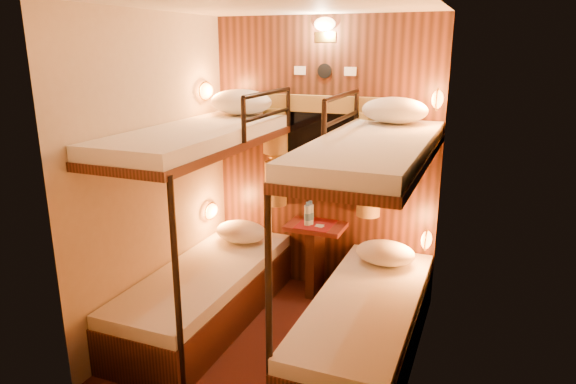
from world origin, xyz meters
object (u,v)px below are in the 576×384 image
at_px(bunk_left, 206,256).
at_px(bunk_right, 367,283).
at_px(bottle_left, 308,215).
at_px(bottle_right, 310,215).
at_px(table, 315,249).

height_order(bunk_left, bunk_right, same).
height_order(bottle_left, bottle_right, bottle_right).
height_order(bunk_left, table, bunk_left).
bearing_deg(table, bottle_right, -153.72).
relative_size(bunk_right, bottle_right, 8.84).
bearing_deg(bunk_right, bottle_left, 134.00).
relative_size(bunk_left, bunk_right, 1.00).
distance_m(bunk_left, bottle_left, 0.96).
relative_size(table, bottle_left, 3.11).
distance_m(table, bottle_right, 0.33).
bearing_deg(bottle_left, table, 39.23).
relative_size(bunk_right, table, 2.90).
bearing_deg(bunk_right, bottle_right, 132.40).
relative_size(bottle_left, bottle_right, 0.98).
distance_m(bunk_right, bottle_left, 1.03).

